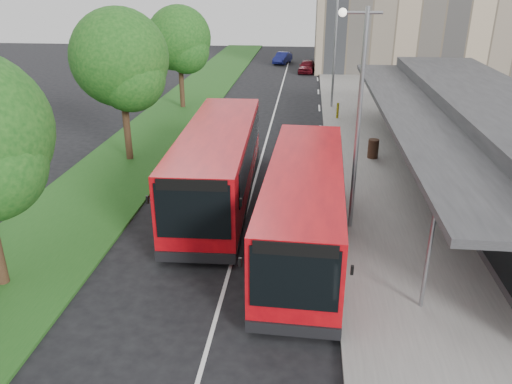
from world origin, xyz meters
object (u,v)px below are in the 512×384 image
Objects in this scene: bus_main at (304,207)px; litter_bin at (373,149)px; lamp_post_far at (334,44)px; car_near at (307,66)px; tree_far at (179,43)px; tree_mid at (120,64)px; bollard at (338,111)px; bus_second at (218,164)px; lamp_post_near at (357,110)px; car_far at (283,58)px.

litter_bin is (3.57, 9.77, -0.91)m from bus_main.
lamp_post_far is 2.09× the size of car_near.
tree_mid is at bearing -90.00° from tree_far.
tree_far is at bearing 116.53° from bus_main.
bus_main is at bearing -96.57° from bollard.
bus_second is 11.45× the size of litter_bin.
tree_mid is 17.08m from lamp_post_far.
lamp_post_near reaches higher than car_near.
bus_second reaches higher than bollard.
lamp_post_near is at bearing -91.22° from bollard.
tree_mid is 0.98× the size of lamp_post_far.
car_near reaches higher than car_far.
bus_main is 2.83× the size of car_near.
lamp_post_near is 2.09× the size of car_near.
tree_far is 22.06m from lamp_post_near.
car_near is (-0.21, 37.20, -0.91)m from bus_main.
lamp_post_near is (11.13, -7.05, -0.33)m from tree_mid.
tree_far reaches higher than litter_bin.
lamp_post_near reaches higher than bus_second.
bus_main reaches higher than car_near.
bus_main is 0.94× the size of bus_second.
bollard reaches higher than litter_bin.
tree_mid is 13.18m from lamp_post_near.
tree_far is (0.00, 12.00, -0.28)m from tree_mid.
litter_bin is at bearing -79.76° from bollard.
bus_second is 9.52m from litter_bin.
tree_far is 11.17m from lamp_post_far.
lamp_post_near is 0.69× the size of bus_second.
car_near is (3.51, 33.47, -1.02)m from bus_second.
bollard is 0.27× the size of car_near.
car_far is (-4.79, 21.72, -4.09)m from lamp_post_far.
lamp_post_far is (11.13, 12.95, -0.33)m from tree_mid.
tree_far is 7.04× the size of bollard.
litter_bin is at bearing 5.48° from tree_mid.
tree_far is 0.68× the size of bus_main.
tree_far reaches higher than bus_main.
bus_second is (5.69, -16.80, -3.11)m from tree_far.
bollard is at bearing -84.14° from lamp_post_far.
litter_bin is (7.28, 6.04, -1.01)m from bus_second.
tree_far is at bearing 167.73° from bollard.
bus_second is at bearing -40.11° from tree_mid.
lamp_post_near is 2.08× the size of car_far.
tree_mid is 13.76m from litter_bin.
tree_far is 22.81m from bus_main.
tree_mid is 13.17m from bus_main.
tree_mid reaches higher than bus_second.
bus_second is (-5.43, -17.74, -3.05)m from lamp_post_far.
lamp_post_near is at bearing -102.54° from litter_bin.
bus_second is at bearing 157.46° from lamp_post_near.
bus_main is at bearing -46.99° from bus_second.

